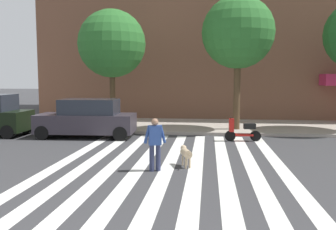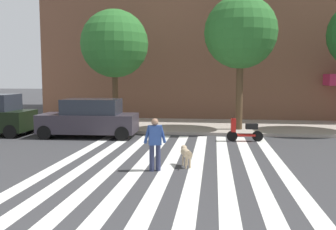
{
  "view_description": "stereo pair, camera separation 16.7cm",
  "coord_description": "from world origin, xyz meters",
  "px_view_note": "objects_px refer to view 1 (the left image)",
  "views": [
    {
      "loc": [
        2.62,
        -3.23,
        2.88
      ],
      "look_at": [
        1.39,
        7.72,
        1.75
      ],
      "focal_mm": 38.92,
      "sensor_mm": 36.0,
      "label": 1
    },
    {
      "loc": [
        2.78,
        -3.21,
        2.88
      ],
      "look_at": [
        1.39,
        7.72,
        1.75
      ],
      "focal_mm": 38.92,
      "sensor_mm": 36.0,
      "label": 2
    }
  ],
  "objects_px": {
    "parked_car_behind_first": "(87,119)",
    "street_tree_middle": "(238,33)",
    "parked_scooter": "(243,131)",
    "dog_on_leash": "(186,153)",
    "pedestrian_dog_walker": "(155,141)",
    "street_tree_nearest": "(112,44)"
  },
  "relations": [
    {
      "from": "parked_car_behind_first",
      "to": "street_tree_middle",
      "type": "height_order",
      "value": "street_tree_middle"
    },
    {
      "from": "parked_car_behind_first",
      "to": "parked_scooter",
      "type": "distance_m",
      "value": 7.39
    },
    {
      "from": "dog_on_leash",
      "to": "street_tree_middle",
      "type": "bearing_deg",
      "value": 74.48
    },
    {
      "from": "parked_scooter",
      "to": "dog_on_leash",
      "type": "bearing_deg",
      "value": -114.43
    },
    {
      "from": "street_tree_middle",
      "to": "pedestrian_dog_walker",
      "type": "xyz_separation_m",
      "value": [
        -3.11,
        -8.6,
        -4.27
      ]
    },
    {
      "from": "pedestrian_dog_walker",
      "to": "dog_on_leash",
      "type": "xyz_separation_m",
      "value": [
        0.91,
        0.68,
        -0.48
      ]
    },
    {
      "from": "street_tree_nearest",
      "to": "pedestrian_dog_walker",
      "type": "bearing_deg",
      "value": -67.54
    },
    {
      "from": "street_tree_middle",
      "to": "pedestrian_dog_walker",
      "type": "bearing_deg",
      "value": -109.89
    },
    {
      "from": "parked_car_behind_first",
      "to": "pedestrian_dog_walker",
      "type": "distance_m",
      "value": 7.28
    },
    {
      "from": "parked_car_behind_first",
      "to": "street_tree_nearest",
      "type": "bearing_deg",
      "value": 81.79
    },
    {
      "from": "parked_scooter",
      "to": "pedestrian_dog_walker",
      "type": "bearing_deg",
      "value": -119.26
    },
    {
      "from": "parked_scooter",
      "to": "pedestrian_dog_walker",
      "type": "height_order",
      "value": "pedestrian_dog_walker"
    },
    {
      "from": "pedestrian_dog_walker",
      "to": "dog_on_leash",
      "type": "distance_m",
      "value": 1.23
    },
    {
      "from": "parked_car_behind_first",
      "to": "street_tree_middle",
      "type": "bearing_deg",
      "value": 19.91
    },
    {
      "from": "pedestrian_dog_walker",
      "to": "parked_scooter",
      "type": "bearing_deg",
      "value": 60.74
    },
    {
      "from": "parked_scooter",
      "to": "street_tree_nearest",
      "type": "distance_m",
      "value": 8.8
    },
    {
      "from": "parked_car_behind_first",
      "to": "dog_on_leash",
      "type": "distance_m",
      "value": 7.35
    },
    {
      "from": "parked_car_behind_first",
      "to": "dog_on_leash",
      "type": "xyz_separation_m",
      "value": [
        5.1,
        -5.28,
        -0.46
      ]
    },
    {
      "from": "parked_car_behind_first",
      "to": "street_tree_middle",
      "type": "xyz_separation_m",
      "value": [
        7.3,
        2.64,
        4.29
      ]
    },
    {
      "from": "street_tree_nearest",
      "to": "parked_scooter",
      "type": "bearing_deg",
      "value": -25.82
    },
    {
      "from": "parked_car_behind_first",
      "to": "pedestrian_dog_walker",
      "type": "relative_size",
      "value": 2.87
    },
    {
      "from": "dog_on_leash",
      "to": "pedestrian_dog_walker",
      "type": "bearing_deg",
      "value": -143.42
    }
  ]
}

